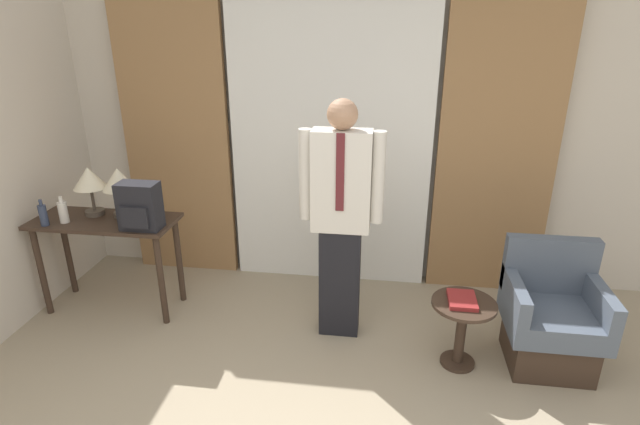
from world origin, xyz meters
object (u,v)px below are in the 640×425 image
object	(u,v)px
table_lamp_left	(89,180)
person	(341,213)
book	(462,300)
table_lamp_right	(119,182)
bottle_by_lamp	(63,212)
desk	(107,236)
backpack	(139,207)
bottle_near_edge	(43,215)
armchair	(550,320)
side_table	(462,322)

from	to	relation	value
table_lamp_left	person	world-z (taller)	person
table_lamp_left	book	distance (m)	2.94
table_lamp_right	bottle_by_lamp	distance (m)	0.47
desk	bottle_by_lamp	world-z (taller)	bottle_by_lamp
backpack	book	distance (m)	2.40
table_lamp_right	bottle_near_edge	world-z (taller)	table_lamp_right
table_lamp_left	book	xyz separation A→B (m)	(2.85, -0.45, -0.57)
armchair	side_table	distance (m)	0.62
table_lamp_right	book	distance (m)	2.70
person	armchair	world-z (taller)	person
bottle_near_edge	backpack	distance (m)	0.77
bottle_near_edge	table_lamp_left	bearing A→B (deg)	45.06
table_lamp_right	side_table	world-z (taller)	table_lamp_right
bottle_near_edge	backpack	bearing A→B (deg)	3.48
bottle_by_lamp	side_table	xyz separation A→B (m)	(3.01, -0.27, -0.54)
bottle_near_edge	bottle_by_lamp	size ratio (longest dim) A/B	0.99
backpack	table_lamp_left	bearing A→B (deg)	157.34
bottle_near_edge	person	distance (m)	2.26
side_table	armchair	bearing A→B (deg)	11.08
desk	bottle_near_edge	xyz separation A→B (m)	(-0.38, -0.17, 0.23)
desk	backpack	world-z (taller)	backpack
bottle_near_edge	book	world-z (taller)	bottle_near_edge
backpack	side_table	bearing A→B (deg)	-5.85
bottle_by_lamp	side_table	distance (m)	3.07
desk	backpack	size ratio (longest dim) A/B	3.14
bottle_near_edge	armchair	bearing A→B (deg)	-1.17
bottle_by_lamp	armchair	distance (m)	3.66
armchair	book	world-z (taller)	armchair
bottle_by_lamp	backpack	bearing A→B (deg)	-2.68
side_table	book	distance (m)	0.17
bottle_near_edge	side_table	bearing A→B (deg)	-3.58
backpack	book	world-z (taller)	backpack
armchair	bottle_by_lamp	bearing A→B (deg)	177.58
bottle_near_edge	person	xyz separation A→B (m)	(2.25, 0.08, 0.11)
bottle_near_edge	armchair	world-z (taller)	bottle_near_edge
desk	side_table	bearing A→B (deg)	-7.60
table_lamp_left	bottle_by_lamp	size ratio (longest dim) A/B	1.88
table_lamp_right	backpack	world-z (taller)	table_lamp_right
bottle_by_lamp	table_lamp_left	bearing A→B (deg)	51.42
backpack	armchair	size ratio (longest dim) A/B	0.42
bottle_near_edge	armchair	xyz separation A→B (m)	(3.73, -0.08, -0.54)
desk	table_lamp_right	world-z (taller)	table_lamp_right
bottle_near_edge	side_table	distance (m)	3.17
table_lamp_left	bottle_by_lamp	distance (m)	0.31
table_lamp_left	bottle_by_lamp	world-z (taller)	table_lamp_left
table_lamp_left	bottle_near_edge	distance (m)	0.42
table_lamp_right	bottle_near_edge	xyz separation A→B (m)	(-0.50, -0.26, -0.20)
table_lamp_left	armchair	distance (m)	3.56
bottle_by_lamp	backpack	distance (m)	0.66
bottle_near_edge	backpack	world-z (taller)	backpack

